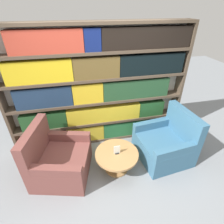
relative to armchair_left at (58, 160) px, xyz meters
The scene contains 6 objects.
ground_plane 0.99m from the armchair_left, 25.77° to the right, with size 14.00×14.00×0.00m, color gray.
bookshelf 1.48m from the armchair_left, 42.84° to the left, with size 3.44×0.30×2.36m.
armchair_left is the anchor object (origin of this frame).
armchair_right 1.99m from the armchair_left, ahead, with size 0.99×1.00×0.96m.
coffee_table 1.00m from the armchair_left, ahead, with size 0.75×0.75×0.39m.
table_sign 1.01m from the armchair_left, ahead, with size 0.11×0.06×0.16m.
Camera 1 is at (-0.40, -1.83, 2.59)m, focal length 28.00 mm.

